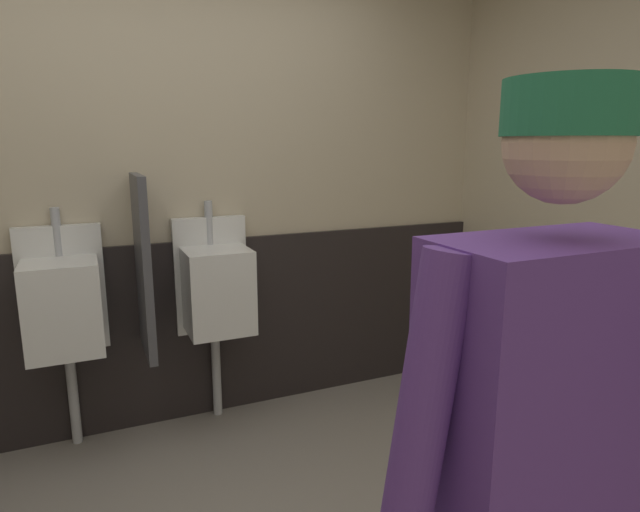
% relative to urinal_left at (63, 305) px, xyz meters
% --- Properties ---
extents(wall_back, '(4.57, 0.12, 2.67)m').
position_rel_urinal_left_xyz_m(wall_back, '(0.50, 0.22, 0.56)').
color(wall_back, beige).
rests_on(wall_back, ground_plane).
extents(wainscot_band_back, '(3.97, 0.03, 1.02)m').
position_rel_urinal_left_xyz_m(wainscot_band_back, '(0.50, 0.14, -0.27)').
color(wainscot_band_back, black).
rests_on(wainscot_band_back, ground_plane).
extents(urinal_left, '(0.40, 0.34, 1.24)m').
position_rel_urinal_left_xyz_m(urinal_left, '(0.00, 0.00, 0.00)').
color(urinal_left, white).
rests_on(urinal_left, ground_plane).
extents(urinal_middle, '(0.40, 0.34, 1.24)m').
position_rel_urinal_left_xyz_m(urinal_middle, '(0.75, 0.00, 0.00)').
color(urinal_middle, white).
rests_on(urinal_middle, ground_plane).
extents(privacy_divider_panel, '(0.04, 0.40, 0.90)m').
position_rel_urinal_left_xyz_m(privacy_divider_panel, '(0.38, -0.07, 0.17)').
color(privacy_divider_panel, '#4C4C51').
extents(person, '(0.67, 0.60, 1.65)m').
position_rel_urinal_left_xyz_m(person, '(0.89, -2.11, 0.19)').
color(person, '#2D3342').
rests_on(person, ground_plane).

